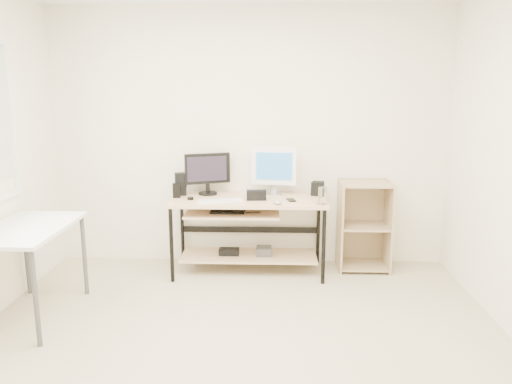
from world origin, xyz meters
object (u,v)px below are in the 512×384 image
object	(u,v)px
black_monitor	(207,171)
audio_controller	(177,190)
desk	(246,219)
side_table	(27,237)
white_imac	(274,167)
shelf_unit	(363,225)

from	to	relation	value
black_monitor	audio_controller	distance (m)	0.37
desk	side_table	distance (m)	1.97
white_imac	audio_controller	world-z (taller)	white_imac
desk	black_monitor	size ratio (longest dim) A/B	3.39
desk	audio_controller	world-z (taller)	audio_controller
side_table	black_monitor	world-z (taller)	black_monitor
desk	shelf_unit	size ratio (longest dim) A/B	1.67
side_table	white_imac	world-z (taller)	white_imac
black_monitor	white_imac	size ratio (longest dim) A/B	0.92
shelf_unit	audio_controller	world-z (taller)	shelf_unit
black_monitor	side_table	bearing A→B (deg)	-155.74
side_table	white_imac	xyz separation A→B (m)	(1.93, 1.25, 0.36)
white_imac	black_monitor	bearing A→B (deg)	-170.74
black_monitor	white_imac	xyz separation A→B (m)	(0.66, 0.01, 0.04)
white_imac	desk	bearing A→B (deg)	-137.46
audio_controller	white_imac	bearing A→B (deg)	5.87
white_imac	audio_controller	xyz separation A→B (m)	(-0.95, -0.18, -0.21)
side_table	black_monitor	size ratio (longest dim) A/B	2.26
audio_controller	shelf_unit	bearing A→B (deg)	0.03
desk	black_monitor	xyz separation A→B (m)	(-0.39, 0.17, 0.45)
shelf_unit	audio_controller	xyz separation A→B (m)	(-1.85, -0.15, 0.37)
desk	black_monitor	world-z (taller)	black_monitor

